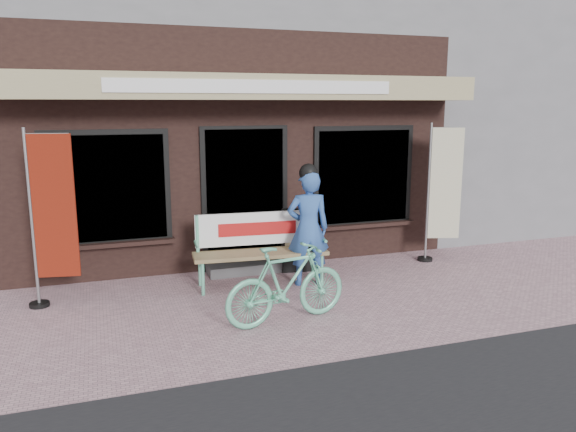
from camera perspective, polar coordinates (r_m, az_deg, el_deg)
name	(u,v)px	position (r m, az deg, el deg)	size (l,w,h in m)	color
ground	(287,311)	(7.06, -0.14, -9.59)	(70.00, 70.00, 0.00)	#B48994
storefront	(205,79)	(11.42, -8.41, 13.58)	(7.00, 6.77, 6.00)	black
neighbor_right_near	(534,92)	(15.84, 23.73, 11.42)	(10.00, 7.00, 5.60)	slate
bench	(259,243)	(7.92, -2.94, -2.77)	(1.90, 0.63, 1.01)	#64C59C
person	(308,226)	(7.83, 2.06, -1.03)	(0.65, 0.49, 1.72)	#2F57A2
bicycle	(287,284)	(6.56, -0.13, -6.90)	(0.44, 1.56, 0.94)	#64C59C
nobori_red	(51,216)	(7.51, -22.95, -0.02)	(0.67, 0.29, 2.25)	gray
nobori_cream	(442,191)	(9.31, 15.40, 2.46)	(0.66, 0.33, 2.23)	gray
menu_stand	(298,240)	(8.49, 1.02, -2.41)	(0.50, 0.17, 0.99)	black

